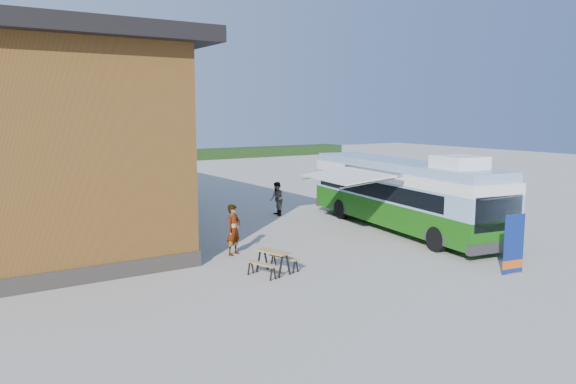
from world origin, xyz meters
TOP-DOWN VIEW (x-y plane):
  - ground at (0.00, 0.00)m, footprint 100.00×100.00m
  - barn at (-10.50, 10.00)m, footprint 9.60×21.20m
  - hedge at (8.00, 38.00)m, footprint 40.00×3.00m
  - bus at (2.86, 0.54)m, footprint 3.89×11.15m
  - awning at (0.30, 0.72)m, footprint 2.88×4.09m
  - banner at (1.20, -6.00)m, footprint 0.80×0.26m
  - picnic_table at (-4.95, -2.03)m, footprint 1.50×1.41m
  - person_a at (-4.89, 0.70)m, footprint 0.76×0.66m
  - person_b at (0.24, 6.17)m, footprint 0.77×0.90m
  - slurry_tanker at (-3.81, 18.67)m, footprint 3.03×6.17m

SIDE VIEW (x-z plane):
  - ground at x=0.00m, z-range 0.00..0.00m
  - hedge at x=8.00m, z-range 0.00..1.00m
  - picnic_table at x=-4.95m, z-range 0.18..0.89m
  - banner at x=1.20m, z-range -0.17..1.68m
  - person_b at x=0.24m, z-range 0.00..1.62m
  - person_a at x=-4.89m, z-range 0.00..1.76m
  - slurry_tanker at x=-3.81m, z-range 0.18..2.53m
  - bus at x=2.86m, z-range -0.08..3.28m
  - awning at x=0.30m, z-range 2.20..2.69m
  - barn at x=-10.50m, z-range -0.16..7.34m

